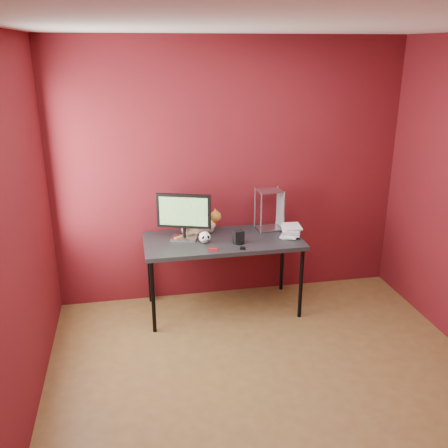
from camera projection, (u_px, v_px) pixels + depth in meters
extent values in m
cube|color=brown|center=(277.00, 394.00, 3.78)|extent=(3.50, 3.50, 0.01)
cube|color=silver|center=(292.00, 25.00, 2.91)|extent=(3.50, 3.50, 0.02)
cube|color=#530F16|center=(230.00, 173.00, 4.96)|extent=(3.50, 0.02, 2.60)
cube|color=#530F16|center=(436.00, 409.00, 1.72)|extent=(3.50, 0.02, 2.60)
cube|color=#530F16|center=(7.00, 253.00, 3.03)|extent=(0.02, 3.50, 2.60)
cube|color=black|center=(223.00, 241.00, 4.77)|extent=(1.50, 0.70, 0.04)
cylinder|color=black|center=(153.00, 297.00, 4.49)|extent=(0.04, 0.04, 0.71)
cylinder|color=black|center=(301.00, 284.00, 4.75)|extent=(0.04, 0.04, 0.71)
cylinder|color=black|center=(150.00, 270.00, 5.05)|extent=(0.04, 0.04, 0.71)
cylinder|color=black|center=(282.00, 259.00, 5.30)|extent=(0.04, 0.04, 0.71)
cube|color=#A6A5AA|center=(185.00, 238.00, 4.77)|extent=(0.28, 0.23, 0.02)
cylinder|color=black|center=(184.00, 232.00, 4.75)|extent=(0.03, 0.03, 0.10)
cube|color=black|center=(184.00, 211.00, 4.68)|extent=(0.50, 0.19, 0.33)
cube|color=#1B4A13|center=(184.00, 211.00, 4.68)|extent=(0.44, 0.15, 0.28)
ellipsoid|color=orange|center=(199.00, 226.00, 4.87)|extent=(0.37, 0.23, 0.16)
ellipsoid|color=orange|center=(189.00, 229.00, 4.84)|extent=(0.18, 0.17, 0.13)
sphere|color=silver|center=(209.00, 227.00, 4.91)|extent=(0.11, 0.11, 0.11)
sphere|color=#BC7924|center=(216.00, 216.00, 4.90)|extent=(0.11, 0.11, 0.11)
cone|color=#BC7924|center=(217.00, 212.00, 4.86)|extent=(0.04, 0.04, 0.05)
cone|color=#BC7924|center=(215.00, 210.00, 4.91)|extent=(0.04, 0.04, 0.05)
cylinder|color=#B71B0C|center=(214.00, 221.00, 4.91)|extent=(0.08, 0.08, 0.01)
cylinder|color=#BC7924|center=(182.00, 237.00, 4.79)|extent=(0.17, 0.13, 0.03)
ellipsoid|color=silver|center=(205.00, 237.00, 4.66)|extent=(0.11, 0.11, 0.11)
ellipsoid|color=black|center=(203.00, 238.00, 4.60)|extent=(0.03, 0.01, 0.03)
ellipsoid|color=black|center=(208.00, 237.00, 4.61)|extent=(0.03, 0.01, 0.03)
cube|color=black|center=(206.00, 241.00, 4.62)|extent=(0.06, 0.01, 0.01)
cylinder|color=black|center=(238.00, 242.00, 4.66)|extent=(0.11, 0.11, 0.02)
cube|color=black|center=(239.00, 236.00, 4.64)|extent=(0.10, 0.09, 0.11)
imported|color=beige|center=(283.00, 224.00, 4.84)|extent=(0.25, 0.27, 0.22)
imported|color=beige|center=(284.00, 203.00, 4.77)|extent=(0.23, 0.26, 0.22)
imported|color=beige|center=(285.00, 181.00, 4.70)|extent=(0.22, 0.25, 0.22)
imported|color=beige|center=(285.00, 159.00, 4.62)|extent=(0.20, 0.24, 0.22)
imported|color=beige|center=(286.00, 135.00, 4.55)|extent=(0.18, 0.23, 0.22)
cylinder|color=#A6A5AA|center=(260.00, 213.00, 4.85)|extent=(0.01, 0.01, 0.41)
cylinder|color=#A6A5AA|center=(284.00, 212.00, 4.89)|extent=(0.01, 0.01, 0.41)
cylinder|color=#A6A5AA|center=(255.00, 207.00, 5.03)|extent=(0.01, 0.01, 0.41)
cylinder|color=#A6A5AA|center=(278.00, 206.00, 5.07)|extent=(0.01, 0.01, 0.41)
cube|color=#A6A5AA|center=(269.00, 228.00, 5.03)|extent=(0.25, 0.21, 0.01)
cube|color=#A6A5AA|center=(270.00, 191.00, 4.90)|extent=(0.25, 0.21, 0.01)
cube|color=#AD0D15|center=(213.00, 249.00, 4.50)|extent=(0.08, 0.04, 0.02)
cube|color=black|center=(243.00, 248.00, 4.52)|extent=(0.05, 0.04, 0.02)
cylinder|color=#A6A5AA|center=(248.00, 249.00, 4.53)|extent=(0.04, 0.04, 0.00)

